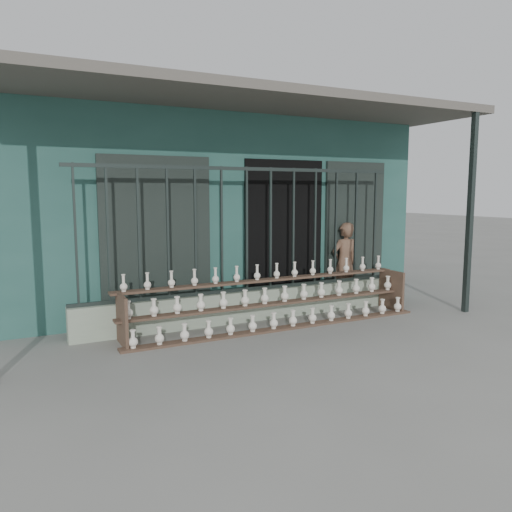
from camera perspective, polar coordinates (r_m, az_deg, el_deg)
name	(u,v)px	position (r m, az deg, el deg)	size (l,w,h in m)	color
ground	(292,344)	(6.34, 4.11, -10.04)	(60.00, 60.00, 0.00)	slate
workshop_building	(183,206)	(9.93, -8.39, 5.69)	(7.40, 6.60, 3.21)	#295850
parapet_wall	(247,306)	(7.39, -1.05, -5.70)	(5.00, 0.20, 0.45)	#9CAC94
security_fence	(247,230)	(7.22, -1.07, 3.02)	(5.00, 0.04, 1.80)	#283330
shelf_rack	(275,300)	(7.11, 2.23, -5.08)	(4.50, 0.68, 0.85)	brown
elderly_woman	(344,263)	(8.59, 10.07, -0.81)	(0.51, 0.33, 1.38)	brown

